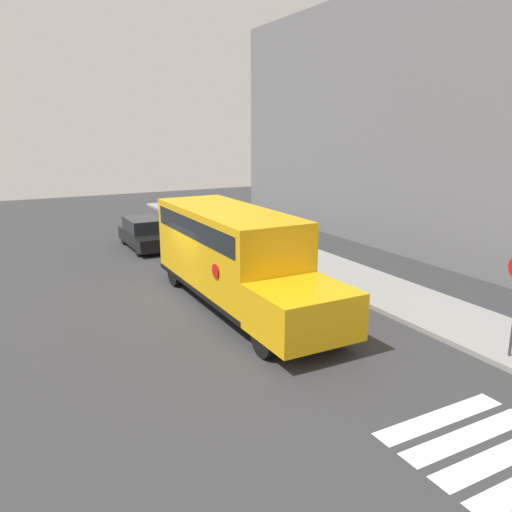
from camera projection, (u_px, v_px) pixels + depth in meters
name	position (u px, v px, depth m)	size (l,w,h in m)	color
ground_plane	(184.00, 298.00, 17.47)	(60.00, 60.00, 0.00)	#333335
sidewalk_strip	(334.00, 271.00, 20.41)	(44.00, 3.00, 0.15)	gray
building_backdrop	(459.00, 121.00, 21.90)	(32.00, 4.00, 12.17)	slate
crosswalk_stripes	(501.00, 456.00, 8.98)	(3.30, 3.20, 0.01)	white
school_bus	(234.00, 252.00, 16.47)	(9.37, 2.57, 3.15)	#EAA80F
parked_car	(145.00, 234.00, 24.61)	(4.23, 1.74, 1.47)	black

